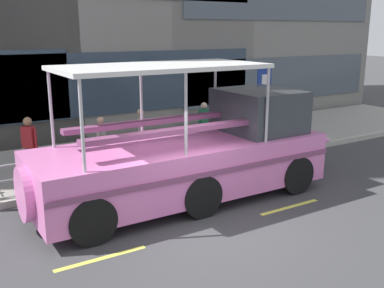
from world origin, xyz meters
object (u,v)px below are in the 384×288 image
at_px(parking_sign, 263,94).
at_px(pedestrian_near_stern, 29,141).
at_px(duck_tour_boat, 201,154).
at_px(pedestrian_near_bow, 204,120).
at_px(pedestrian_mid_right, 101,137).
at_px(pedestrian_mid_left, 141,128).

height_order(parking_sign, pedestrian_near_stern, parking_sign).
distance_m(parking_sign, duck_tour_boat, 4.96).
distance_m(duck_tour_boat, pedestrian_near_bow, 4.38).
bearing_deg(pedestrian_mid_right, pedestrian_mid_left, 16.50).
bearing_deg(pedestrian_near_stern, pedestrian_mid_right, -6.31).
bearing_deg(parking_sign, duck_tour_boat, -148.77).
distance_m(duck_tour_boat, pedestrian_mid_right, 3.42).
xyz_separation_m(duck_tour_boat, pedestrian_mid_right, (-1.50, 3.07, -0.00)).
bearing_deg(parking_sign, pedestrian_mid_right, 174.49).
relative_size(parking_sign, pedestrian_near_stern, 1.60).
relative_size(pedestrian_mid_right, pedestrian_near_stern, 0.91).
xyz_separation_m(duck_tour_boat, pedestrian_mid_left, (-0.01, 3.51, 0.02)).
xyz_separation_m(pedestrian_near_bow, pedestrian_mid_right, (-3.95, -0.55, -0.01)).
bearing_deg(duck_tour_boat, pedestrian_near_bow, 55.85).
bearing_deg(pedestrian_mid_left, pedestrian_near_bow, 2.55).
bearing_deg(pedestrian_near_stern, parking_sign, -5.72).
relative_size(pedestrian_mid_left, pedestrian_near_stern, 0.93).
bearing_deg(parking_sign, pedestrian_near_bow, 147.33).
relative_size(duck_tour_boat, pedestrian_near_stern, 5.40).
bearing_deg(pedestrian_near_stern, pedestrian_near_bow, 3.18).
distance_m(parking_sign, pedestrian_near_stern, 7.73).
xyz_separation_m(parking_sign, duck_tour_boat, (-4.17, -2.53, -0.91)).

